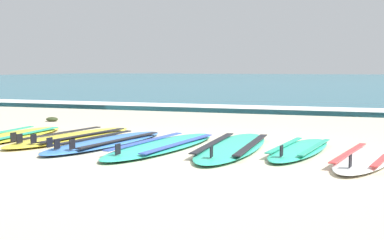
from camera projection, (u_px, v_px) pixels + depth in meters
name	position (u px, v px, depth m)	size (l,w,h in m)	color
ground_plane	(181.00, 153.00, 5.98)	(80.00, 80.00, 0.00)	#C1B599
sea	(350.00, 80.00, 39.02)	(80.00, 60.00, 0.10)	#23667A
wave_foam_strip	(275.00, 110.00, 11.32)	(80.00, 0.98, 0.11)	white
surfboard_0	(11.00, 136.00, 7.15)	(0.70, 2.32, 0.18)	yellow
surfboard_1	(72.00, 137.00, 7.08)	(0.95, 2.44, 0.18)	yellow
surfboard_2	(107.00, 142.00, 6.61)	(0.88, 2.39, 0.18)	#3875CC
surfboard_3	(163.00, 145.00, 6.31)	(0.87, 2.52, 0.18)	#2DB793
surfboard_4	(233.00, 147.00, 6.22)	(0.75, 2.55, 0.18)	#2DB793
surfboard_5	(300.00, 149.00, 6.01)	(0.68, 1.95, 0.18)	#2DB793
surfboard_6	(367.00, 158.00, 5.46)	(0.84, 2.12, 0.18)	white
seaweed_clump_near_shoreline	(52.00, 119.00, 9.48)	(0.22, 0.18, 0.08)	#2D381E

